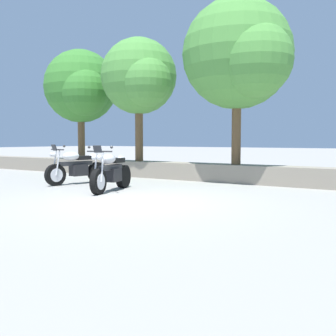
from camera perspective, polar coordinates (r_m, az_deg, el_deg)
ground_plane at (r=8.43m, az=-4.98°, el=-4.86°), size 120.00×120.00×0.00m
stone_wall at (r=12.50m, az=8.79°, el=-0.74°), size 36.00×0.80×0.55m
motorcycle_white_near_left at (r=12.11m, az=-12.96°, el=0.05°), size 0.74×2.05×1.18m
motorcycle_silver_centre at (r=10.24m, az=-8.14°, el=-0.59°), size 0.88×2.03×1.18m
leafy_tree_far_left at (r=16.56m, az=-12.26°, el=11.16°), size 3.05×2.90×4.36m
leafy_tree_mid_left at (r=14.24m, az=-3.99°, el=12.77°), size 2.79×2.65×4.32m
leafy_tree_mid_right at (r=12.46m, az=10.35°, el=15.55°), size 3.47×3.31×4.99m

